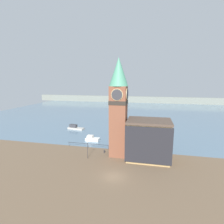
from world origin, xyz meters
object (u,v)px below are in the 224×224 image
object	(u,v)px
clock_tower	(118,105)
lamp_post	(87,147)
boat_far	(75,128)
mooring_bollard_near	(104,151)
boat_near	(92,139)
pier_building	(148,140)

from	to	relation	value
clock_tower	lamp_post	bearing A→B (deg)	-152.66
boat_far	mooring_bollard_near	world-z (taller)	boat_far
boat_near	lamp_post	world-z (taller)	lamp_post
clock_tower	boat_far	xyz separation A→B (m)	(-19.77, 18.96, -11.61)
boat_far	lamp_post	world-z (taller)	lamp_post
boat_near	mooring_bollard_near	distance (m)	9.85
mooring_bollard_near	boat_near	bearing A→B (deg)	126.74
clock_tower	lamp_post	distance (m)	11.96
clock_tower	boat_far	world-z (taller)	clock_tower
boat_far	mooring_bollard_near	distance (m)	24.58
clock_tower	lamp_post	size ratio (longest dim) A/B	5.55
clock_tower	mooring_bollard_near	distance (m)	12.36
mooring_bollard_near	pier_building	bearing A→B (deg)	-5.98
lamp_post	pier_building	bearing A→B (deg)	11.28
clock_tower	pier_building	size ratio (longest dim) A/B	2.34
mooring_bollard_near	lamp_post	xyz separation A→B (m)	(-2.99, -3.86, 2.45)
lamp_post	mooring_bollard_near	bearing A→B (deg)	52.17
boat_near	mooring_bollard_near	world-z (taller)	boat_near
boat_far	lamp_post	distance (m)	26.06
clock_tower	mooring_bollard_near	world-z (taller)	clock_tower
boat_near	clock_tower	bearing A→B (deg)	-39.66
clock_tower	boat_near	bearing A→B (deg)	138.79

